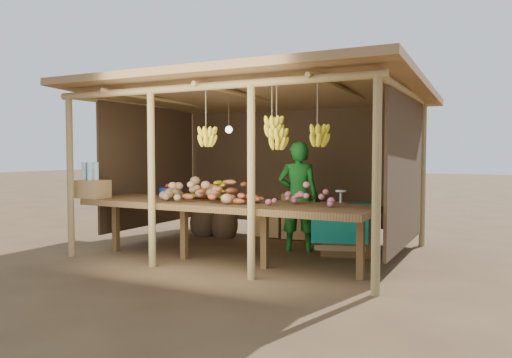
% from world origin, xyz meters
% --- Properties ---
extents(ground, '(60.00, 60.00, 0.00)m').
position_xyz_m(ground, '(0.00, 0.00, 0.00)').
color(ground, brown).
rests_on(ground, ground).
extents(stall_structure, '(4.70, 3.50, 2.43)m').
position_xyz_m(stall_structure, '(0.08, 0.03, 1.92)').
color(stall_structure, '#9C8250').
rests_on(stall_structure, ground).
extents(counter, '(3.90, 1.05, 0.80)m').
position_xyz_m(counter, '(0.00, -0.95, 0.74)').
color(counter, brown).
rests_on(counter, ground).
extents(potato_heap, '(1.26, 0.93, 0.37)m').
position_xyz_m(potato_heap, '(-0.32, -0.96, 0.99)').
color(potato_heap, '#9A764F').
rests_on(potato_heap, counter).
extents(sweet_potato_heap, '(1.11, 0.85, 0.36)m').
position_xyz_m(sweet_potato_heap, '(0.01, -0.89, 0.98)').
color(sweet_potato_heap, '#AE512C').
rests_on(sweet_potato_heap, counter).
extents(onion_heap, '(0.81, 0.49, 0.36)m').
position_xyz_m(onion_heap, '(1.10, -0.89, 0.98)').
color(onion_heap, '#B95A6D').
rests_on(onion_heap, counter).
extents(banana_pile, '(0.67, 0.48, 0.35)m').
position_xyz_m(banana_pile, '(-0.38, -0.66, 0.97)').
color(banana_pile, yellow).
rests_on(banana_pile, counter).
extents(tomato_basin, '(0.34, 0.34, 0.18)m').
position_xyz_m(tomato_basin, '(-1.14, -0.50, 0.87)').
color(tomato_basin, navy).
rests_on(tomato_basin, counter).
extents(bottle_box, '(0.40, 0.32, 0.50)m').
position_xyz_m(bottle_box, '(-1.90, -1.28, 0.99)').
color(bottle_box, olive).
rests_on(bottle_box, counter).
extents(vendor, '(0.67, 0.55, 1.59)m').
position_xyz_m(vendor, '(0.56, 0.25, 0.80)').
color(vendor, '#17671F').
rests_on(vendor, ground).
extents(tarp_crate, '(0.93, 0.86, 0.92)m').
position_xyz_m(tarp_crate, '(1.24, 0.38, 0.38)').
color(tarp_crate, brown).
rests_on(tarp_crate, ground).
extents(carton_stack, '(1.00, 0.41, 0.74)m').
position_xyz_m(carton_stack, '(-0.00, 1.20, 0.33)').
color(carton_stack, olive).
rests_on(carton_stack, ground).
extents(burlap_sacks, '(0.89, 0.46, 0.63)m').
position_xyz_m(burlap_sacks, '(-1.20, 0.77, 0.27)').
color(burlap_sacks, '#463320').
rests_on(burlap_sacks, ground).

